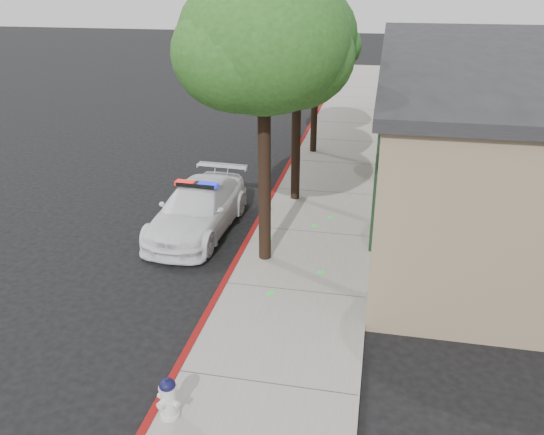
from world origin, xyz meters
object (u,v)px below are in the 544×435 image
(clapboard_building, at_px, (489,115))
(street_tree_mid, at_px, (298,39))
(street_tree_far, at_px, (317,41))
(police_car, at_px, (198,209))
(fire_hydrant, at_px, (168,398))
(street_tree_near, at_px, (264,48))

(clapboard_building, height_order, street_tree_mid, street_tree_mid)
(street_tree_far, bearing_deg, clapboard_building, -11.60)
(clapboard_building, xyz_separation_m, street_tree_far, (-5.97, 1.23, 2.10))
(clapboard_building, relative_size, street_tree_mid, 3.40)
(police_car, distance_m, fire_hydrant, 7.05)
(street_tree_near, relative_size, street_tree_mid, 1.06)
(clapboard_building, bearing_deg, police_car, -142.62)
(street_tree_mid, height_order, street_tree_far, street_tree_mid)
(fire_hydrant, relative_size, street_tree_mid, 0.12)
(street_tree_near, height_order, street_tree_mid, street_tree_near)
(police_car, bearing_deg, clapboard_building, 40.02)
(fire_hydrant, bearing_deg, street_tree_far, 111.67)
(street_tree_near, bearing_deg, clapboard_building, 52.02)
(fire_hydrant, height_order, street_tree_mid, street_tree_mid)
(police_car, bearing_deg, street_tree_far, 76.42)
(clapboard_building, relative_size, street_tree_far, 3.85)
(police_car, height_order, fire_hydrant, police_car)
(fire_hydrant, relative_size, street_tree_far, 0.13)
(police_car, relative_size, street_tree_far, 0.83)
(street_tree_near, bearing_deg, street_tree_mid, 88.85)
(fire_hydrant, xyz_separation_m, street_tree_mid, (0.44, 9.37, 4.27))
(clapboard_building, distance_m, police_car, 10.34)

